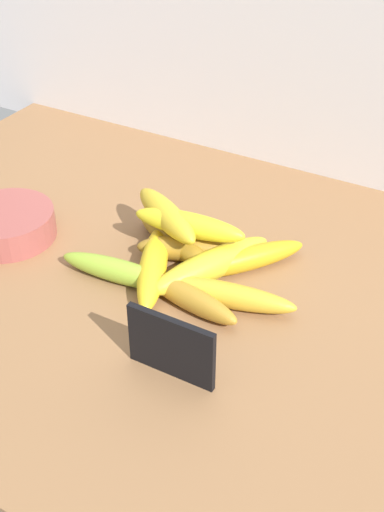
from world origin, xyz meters
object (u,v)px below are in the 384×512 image
object	(u,v)px
fruit_bowl	(8,224)
banana_7	(189,297)
banana_4	(212,265)
banana_0	(153,267)
chalkboard_sign	(171,349)
banana_1	(120,271)
banana_6	(221,294)
banana_9	(189,225)
banana_5	(174,238)
banana_2	(246,259)
banana_8	(166,215)
banana_3	(192,248)

from	to	relation	value
fruit_bowl	banana_7	distance (cm)	31.77
banana_4	banana_0	bearing A→B (deg)	-149.63
chalkboard_sign	banana_1	xyz separation A→B (cm)	(-14.92, 11.36, -2.19)
banana_4	banana_6	distance (cm)	5.92
chalkboard_sign	banana_9	bearing A→B (deg)	114.23
banana_5	banana_7	bearing A→B (deg)	-50.88
chalkboard_sign	fruit_bowl	world-z (taller)	chalkboard_sign
chalkboard_sign	banana_9	size ratio (longest dim) A/B	0.67
banana_9	banana_1	bearing A→B (deg)	-121.15
banana_2	banana_8	size ratio (longest dim) A/B	1.17
banana_9	fruit_bowl	bearing A→B (deg)	-162.33
banana_7	banana_8	xyz separation A→B (cm)	(-9.31, 10.02, 4.14)
banana_4	banana_2	bearing A→B (deg)	49.90
chalkboard_sign	banana_5	size ratio (longest dim) A/B	0.63
banana_3	banana_4	size ratio (longest dim) A/B	0.79
fruit_bowl	banana_1	xyz separation A→B (cm)	(20.81, -0.88, -0.49)
banana_7	banana_9	xyz separation A→B (cm)	(-5.31, 9.52, 4.08)
chalkboard_sign	banana_6	world-z (taller)	chalkboard_sign
fruit_bowl	banana_8	size ratio (longest dim) A/B	0.91
banana_0	banana_9	size ratio (longest dim) A/B	1.12
banana_1	banana_2	xyz separation A→B (cm)	(13.81, 10.82, 0.08)
fruit_bowl	banana_6	size ratio (longest dim) A/B	0.71
banana_0	banana_5	distance (cm)	7.24
banana_2	banana_4	distance (cm)	5.15
banana_3	banana_6	distance (cm)	10.61
banana_2	banana_4	xyz separation A→B (cm)	(-3.31, -3.93, 0.36)
banana_8	banana_9	world-z (taller)	banana_8
banana_3	banana_9	bearing A→B (deg)	161.14
banana_2	banana_7	distance (cm)	11.41
banana_0	banana_8	distance (cm)	8.23
banana_4	banana_9	bearing A→B (deg)	153.67
banana_0	banana_5	world-z (taller)	banana_5
banana_1	banana_7	xyz separation A→B (cm)	(10.93, -0.21, -0.02)
banana_1	banana_4	distance (cm)	12.56
chalkboard_sign	banana_3	xyz separation A→B (cm)	(-8.80, 20.49, -1.89)
banana_0	banana_9	world-z (taller)	banana_9
banana_5	banana_6	xyz separation A→B (cm)	(11.67, -7.65, -0.22)
fruit_bowl	banana_7	world-z (taller)	fruit_bowl
banana_4	banana_7	xyz separation A→B (cm)	(0.43, -7.10, -0.46)
fruit_bowl	banana_5	distance (cm)	25.15
banana_4	banana_8	bearing A→B (deg)	161.78
banana_2	banana_8	bearing A→B (deg)	-175.25
banana_9	banana_2	bearing A→B (deg)	10.52
banana_2	banana_5	bearing A→B (deg)	-175.81
banana_0	banana_8	bearing A→B (deg)	105.59
banana_1	banana_0	bearing A→B (deg)	38.40
fruit_bowl	banana_1	world-z (taller)	fruit_bowl
banana_1	banana_9	size ratio (longest dim) A/B	1.09
banana_7	banana_9	world-z (taller)	banana_9
banana_0	banana_5	bearing A→B (deg)	97.53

